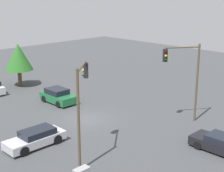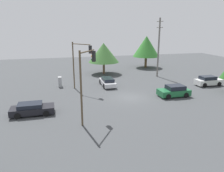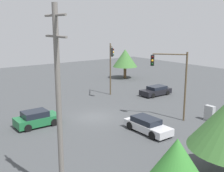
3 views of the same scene
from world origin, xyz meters
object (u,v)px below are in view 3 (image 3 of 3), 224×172
object	(u,v)px
sedan_green	(37,119)
electrical_cabinet	(210,113)
sedan_silver	(147,125)
sedan_dark	(156,91)
traffic_signal_main	(173,74)
traffic_signal_cross	(111,62)

from	to	relation	value
sedan_green	electrical_cabinet	size ratio (longest dim) A/B	2.68
sedan_silver	electrical_cabinet	xyz separation A→B (m)	(1.41, 7.02, 0.12)
sedan_dark	traffic_signal_main	world-z (taller)	traffic_signal_main
traffic_signal_main	electrical_cabinet	xyz separation A→B (m)	(2.44, 2.84, -3.80)
sedan_green	traffic_signal_main	size ratio (longest dim) A/B	0.60
sedan_silver	sedan_dark	bearing A→B (deg)	-138.56
sedan_dark	sedan_silver	world-z (taller)	sedan_silver
traffic_signal_cross	electrical_cabinet	world-z (taller)	traffic_signal_cross
sedan_silver	traffic_signal_main	bearing A→B (deg)	-166.08
sedan_silver	traffic_signal_cross	size ratio (longest dim) A/B	0.66
sedan_silver	electrical_cabinet	bearing A→B (deg)	168.66
sedan_green	traffic_signal_cross	distance (m)	13.45
sedan_dark	traffic_signal_main	bearing A→B (deg)	143.02
traffic_signal_main	traffic_signal_cross	world-z (taller)	traffic_signal_cross
traffic_signal_main	sedan_silver	bearing A→B (deg)	63.43
sedan_green	sedan_silver	bearing A→B (deg)	44.77
traffic_signal_main	traffic_signal_cross	size ratio (longest dim) A/B	0.98
traffic_signal_cross	electrical_cabinet	bearing A→B (deg)	42.40
sedan_green	traffic_signal_main	distance (m)	13.46
sedan_green	traffic_signal_main	xyz separation A→B (m)	(6.17, 11.33, 3.85)
sedan_dark	traffic_signal_cross	distance (m)	7.26
electrical_cabinet	traffic_signal_cross	bearing A→B (deg)	-170.66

